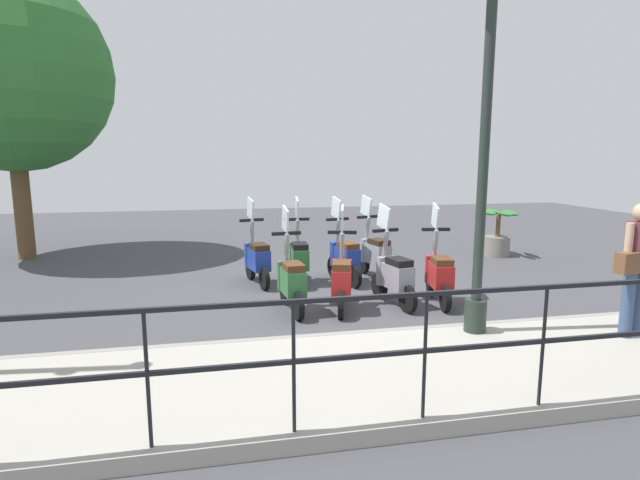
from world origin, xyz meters
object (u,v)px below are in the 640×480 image
pedestrian_with_bag (637,260)px  scooter_near_2 (342,278)px  scooter_near_0 (439,273)px  scooter_far_3 (257,258)px  scooter_far_1 (344,257)px  scooter_near_3 (291,280)px  potted_palm (497,237)px  scooter_far_0 (375,253)px  scooter_far_2 (299,257)px  tree_large (9,73)px  scooter_near_1 (394,275)px  lamp_post_near (484,159)px

pedestrian_with_bag → scooter_near_2: 3.75m
scooter_near_0 → scooter_far_3: (1.74, 2.66, 0.00)m
scooter_near_0 → scooter_far_1: bearing=45.1°
scooter_near_2 → scooter_near_3: 0.75m
potted_palm → scooter_far_1: scooter_far_1 is taller
scooter_far_0 → scooter_far_2: (-0.11, 1.45, 0.00)m
scooter_near_3 → scooter_far_2: 1.66m
scooter_far_0 → scooter_near_3: bearing=119.0°
tree_large → scooter_near_1: 9.18m
pedestrian_with_bag → potted_palm: bearing=-27.9°
scooter_near_1 → potted_palm: bearing=-60.5°
tree_large → scooter_near_2: tree_large is taller
scooter_far_0 → scooter_far_3: size_ratio=1.00×
scooter_near_3 → scooter_far_2: (1.62, -0.38, 0.00)m
scooter_near_0 → scooter_near_3: 2.29m
scooter_far_1 → scooter_far_3: 1.56m
tree_large → scooter_far_2: 7.46m
scooter_near_2 → scooter_far_1: (1.56, -0.43, 0.00)m
scooter_far_1 → pedestrian_with_bag: bearing=-157.9°
pedestrian_with_bag → scooter_near_0: bearing=22.0°
tree_large → scooter_near_3: size_ratio=3.97×
pedestrian_with_bag → scooter_far_2: pedestrian_with_bag is taller
pedestrian_with_bag → scooter_near_1: (2.20, 2.18, -0.60)m
lamp_post_near → scooter_near_1: lamp_post_near is taller
scooter_near_1 → scooter_far_0: bearing=-19.7°
scooter_far_1 → scooter_far_2: bearing=68.5°
lamp_post_near → potted_palm: size_ratio=4.42×
pedestrian_with_bag → scooter_near_3: (2.20, 3.77, -0.60)m
scooter_near_1 → scooter_far_2: 2.01m
scooter_near_0 → scooter_far_3: bearing=66.5°
scooter_near_2 → scooter_near_3: bearing=100.2°
scooter_near_1 → scooter_far_0: size_ratio=1.00×
scooter_far_1 → tree_large: bearing=48.4°
scooter_near_0 → scooter_far_0: bearing=24.2°
scooter_near_0 → scooter_near_3: (0.06, 2.29, 0.00)m
scooter_near_2 → scooter_far_2: (1.68, 0.37, 0.00)m
scooter_near_0 → scooter_near_1: (0.07, 0.71, 0.00)m
lamp_post_near → scooter_far_2: lamp_post_near is taller
scooter_far_3 → tree_large: bearing=42.7°
pedestrian_with_bag → scooter_near_1: size_ratio=1.03×
scooter_far_0 → scooter_far_1: (-0.23, 0.65, 0.00)m
potted_palm → scooter_far_2: 5.10m
pedestrian_with_bag → potted_palm: size_ratio=1.50×
tree_large → scooter_far_1: tree_large is taller
scooter_near_0 → scooter_far_2: bearing=58.3°
scooter_far_0 → scooter_far_1: 0.69m
tree_large → scooter_far_3: (-3.35, -4.88, -3.52)m
scooter_near_0 → scooter_near_3: bearing=98.1°
potted_palm → scooter_near_2: (-3.25, 4.49, 0.04)m
scooter_near_2 → scooter_far_0: bearing=-16.2°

